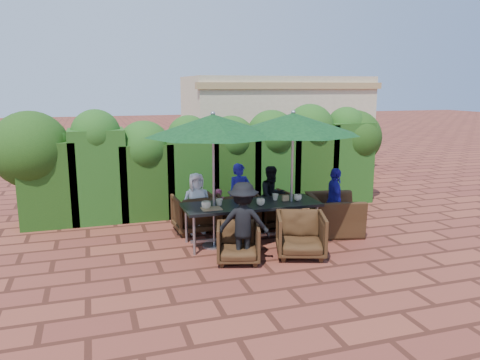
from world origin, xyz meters
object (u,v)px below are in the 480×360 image
object	(u,v)px
chair_end_right	(334,208)
chair_far_right	(271,207)
umbrella_right	(293,124)
chair_near_left	(238,241)
chair_near_right	(301,233)
chair_far_left	(194,211)
chair_far_mid	(238,209)
dining_table	(252,207)
umbrella_left	(213,126)

from	to	relation	value
chair_end_right	chair_far_right	bearing A→B (deg)	66.87
umbrella_right	chair_near_left	world-z (taller)	umbrella_right
chair_near_left	chair_near_right	world-z (taller)	chair_near_right
chair_far_right	chair_near_right	xyz separation A→B (m)	(-0.18, -1.82, 0.02)
umbrella_right	chair_far_right	xyz separation A→B (m)	(-0.03, 0.93, -1.81)
chair_far_left	chair_near_right	size ratio (longest dim) A/B	0.99
chair_far_mid	chair_end_right	size ratio (longest dim) A/B	0.76
dining_table	chair_far_left	size ratio (longest dim) A/B	3.07
chair_far_right	chair_near_left	distance (m)	2.17
dining_table	chair_far_mid	bearing A→B (deg)	90.23
chair_near_right	chair_end_right	size ratio (longest dim) A/B	0.74
chair_near_left	chair_near_right	xyz separation A→B (m)	(1.11, -0.07, 0.06)
dining_table	chair_far_left	distance (m)	1.34
chair_near_left	chair_far_mid	bearing A→B (deg)	88.61
chair_end_right	dining_table	bearing A→B (deg)	106.73
chair_far_right	chair_end_right	distance (m)	1.30
umbrella_left	chair_near_left	world-z (taller)	umbrella_left
chair_far_right	chair_near_right	world-z (taller)	chair_near_right
umbrella_right	chair_near_left	xyz separation A→B (m)	(-1.32, -0.82, -1.85)
chair_end_right	chair_far_left	bearing A→B (deg)	85.25
chair_far_left	chair_near_left	xyz separation A→B (m)	(0.33, -1.86, -0.05)
chair_far_mid	chair_near_right	world-z (taller)	chair_far_mid
dining_table	chair_far_right	world-z (taller)	chair_far_right
umbrella_left	chair_far_mid	world-z (taller)	umbrella_left
chair_far_mid	chair_far_right	xyz separation A→B (m)	(0.75, 0.02, -0.03)
dining_table	umbrella_right	world-z (taller)	umbrella_right
chair_far_right	chair_end_right	size ratio (longest dim) A/B	0.71
umbrella_right	chair_near_left	distance (m)	2.41
chair_near_left	chair_end_right	distance (m)	2.52
chair_near_left	umbrella_right	bearing A→B (deg)	47.79
chair_near_right	chair_far_mid	bearing A→B (deg)	126.40
chair_far_left	chair_end_right	distance (m)	2.80
chair_far_left	chair_near_left	distance (m)	1.89
chair_near_left	dining_table	bearing A→B (deg)	74.29
chair_far_left	dining_table	bearing A→B (deg)	128.90
chair_far_right	chair_far_mid	bearing A→B (deg)	-7.12
chair_far_left	umbrella_right	bearing A→B (deg)	144.81
chair_far_left	chair_end_right	xyz separation A→B (m)	(2.65, -0.89, 0.08)
chair_far_left	chair_near_right	world-z (taller)	chair_near_right
umbrella_right	chair_far_mid	size ratio (longest dim) A/B	2.91
chair_near_left	chair_end_right	xyz separation A→B (m)	(2.32, 0.97, 0.13)
umbrella_right	chair_end_right	bearing A→B (deg)	8.62
chair_near_left	chair_end_right	world-z (taller)	chair_end_right
umbrella_right	chair_near_right	bearing A→B (deg)	-103.21
umbrella_right	chair_far_mid	xyz separation A→B (m)	(-0.78, 0.91, -1.79)
umbrella_left	umbrella_right	distance (m)	1.50
dining_table	chair_far_mid	world-z (taller)	chair_far_mid
umbrella_left	chair_far_mid	xyz separation A→B (m)	(0.72, 0.86, -1.79)
dining_table	chair_near_left	size ratio (longest dim) A/B	3.52
chair_far_left	chair_near_left	size ratio (longest dim) A/B	1.15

